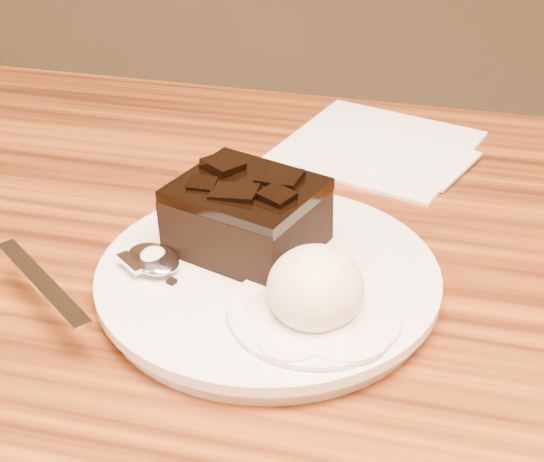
% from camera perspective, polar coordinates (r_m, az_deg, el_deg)
% --- Properties ---
extents(plate, '(0.21, 0.21, 0.02)m').
position_cam_1_polar(plate, '(0.51, -0.27, -3.57)').
color(plate, white).
rests_on(plate, dining_table).
extents(brownie, '(0.10, 0.10, 0.04)m').
position_cam_1_polar(brownie, '(0.52, -1.76, 0.75)').
color(brownie, black).
rests_on(brownie, plate).
extents(ice_cream_scoop, '(0.06, 0.06, 0.05)m').
position_cam_1_polar(ice_cream_scoop, '(0.46, 3.06, -4.00)').
color(ice_cream_scoop, '#EFE2CB').
rests_on(ice_cream_scoop, plate).
extents(melt_puddle, '(0.10, 0.10, 0.00)m').
position_cam_1_polar(melt_puddle, '(0.47, 3.00, -5.76)').
color(melt_puddle, white).
rests_on(melt_puddle, plate).
extents(spoon, '(0.15, 0.12, 0.01)m').
position_cam_1_polar(spoon, '(0.51, -8.31, -2.11)').
color(spoon, silver).
rests_on(spoon, plate).
extents(napkin, '(0.18, 0.18, 0.01)m').
position_cam_1_polar(napkin, '(0.70, 7.38, 5.97)').
color(napkin, white).
rests_on(napkin, dining_table).
extents(crumb_a, '(0.01, 0.01, 0.00)m').
position_cam_1_polar(crumb_a, '(0.51, 4.06, -2.33)').
color(crumb_a, black).
rests_on(crumb_a, plate).
extents(crumb_b, '(0.01, 0.01, 0.00)m').
position_cam_1_polar(crumb_b, '(0.50, -7.04, -3.54)').
color(crumb_b, black).
rests_on(crumb_b, plate).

